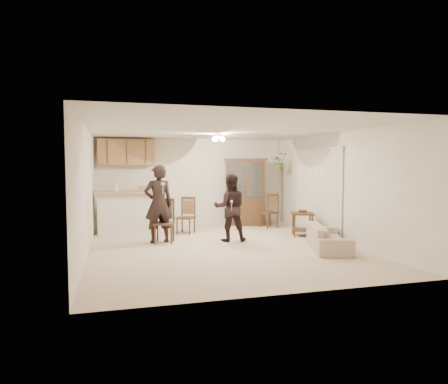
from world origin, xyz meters
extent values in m
plane|color=beige|center=(0.00, 0.00, 0.00)|extent=(6.50, 6.50, 0.00)
cube|color=silver|center=(0.00, 0.00, 2.50)|extent=(5.50, 6.50, 0.02)
cube|color=white|center=(0.00, 3.25, 1.25)|extent=(5.50, 0.02, 2.50)
cube|color=white|center=(0.00, -3.25, 1.25)|extent=(5.50, 0.02, 2.50)
cube|color=white|center=(-2.75, 0.00, 1.25)|extent=(0.02, 6.50, 2.50)
cube|color=white|center=(2.75, 0.00, 1.25)|extent=(0.02, 6.50, 2.50)
cube|color=silver|center=(-1.85, 2.35, 0.50)|extent=(1.60, 0.55, 1.00)
cube|color=tan|center=(-1.85, 2.35, 1.05)|extent=(1.75, 0.70, 0.08)
cube|color=brown|center=(-1.90, 3.07, 2.10)|extent=(1.50, 0.34, 0.70)
imported|color=#385F26|center=(2.30, 2.40, 1.85)|extent=(0.43, 0.37, 0.48)
cylinder|color=black|center=(2.30, 2.40, 2.17)|extent=(0.01, 0.01, 0.65)
imported|color=beige|center=(2.07, -0.80, 0.37)|extent=(1.30, 2.01, 0.73)
imported|color=black|center=(-1.28, 0.83, 0.90)|extent=(0.71, 0.52, 1.80)
imported|color=black|center=(0.33, 0.59, 0.68)|extent=(0.74, 0.62, 1.35)
cube|color=#3E2616|center=(1.44, 2.82, 0.38)|extent=(1.22, 0.76, 0.76)
cube|color=#3E2616|center=(1.44, 2.82, 1.32)|extent=(1.20, 0.70, 1.13)
cube|color=silver|center=(1.44, 2.82, 1.32)|extent=(0.95, 0.30, 0.99)
cube|color=#3E2616|center=(1.44, 2.82, 1.91)|extent=(1.31, 0.80, 0.06)
cube|color=#3E2616|center=(2.24, 0.75, 0.56)|extent=(0.68, 0.68, 0.04)
cube|color=#3E2616|center=(2.24, 0.75, 0.16)|extent=(0.57, 0.57, 0.03)
cube|color=#3E2616|center=(2.24, 0.75, 0.61)|extent=(0.22, 0.18, 0.06)
cube|color=#3E2616|center=(-1.16, 0.78, 0.44)|extent=(0.54, 0.54, 0.05)
cube|color=olive|center=(-1.16, 0.78, 0.70)|extent=(0.32, 0.12, 0.38)
cube|color=#3E2616|center=(-1.16, 0.78, 0.95)|extent=(0.40, 0.14, 0.08)
cube|color=#3E2616|center=(-0.49, 1.83, 0.41)|extent=(0.57, 0.57, 0.04)
cube|color=olive|center=(-0.49, 1.83, 0.66)|extent=(0.28, 0.19, 0.36)
cube|color=#3E2616|center=(-0.49, 1.83, 0.89)|extent=(0.34, 0.23, 0.07)
cube|color=#3E2616|center=(1.91, 2.17, 0.43)|extent=(0.53, 0.53, 0.05)
cube|color=olive|center=(1.91, 2.17, 0.68)|extent=(0.31, 0.12, 0.37)
cube|color=#3E2616|center=(1.91, 2.17, 0.92)|extent=(0.38, 0.14, 0.07)
cube|color=white|center=(-1.22, 0.42, 1.35)|extent=(0.07, 0.16, 0.05)
cube|color=white|center=(0.26, 0.23, 0.95)|extent=(0.07, 0.14, 0.04)
camera|label=1|loc=(-2.19, -8.17, 1.77)|focal=32.00mm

